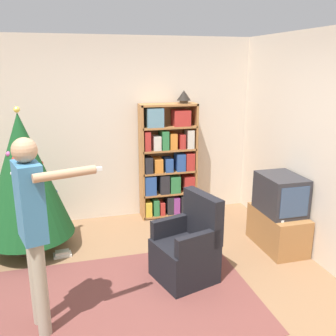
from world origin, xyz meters
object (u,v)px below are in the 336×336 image
(table_lamp, at_px, (184,96))
(standing_person, at_px, (33,221))
(christmas_tree, at_px, (24,176))
(bookshelf, at_px, (168,164))
(armchair, at_px, (188,250))
(television, at_px, (281,194))

(table_lamp, bearing_deg, standing_person, -131.85)
(christmas_tree, relative_size, table_lamp, 8.83)
(standing_person, xyz_separation_m, table_lamp, (1.94, 2.17, 0.78))
(christmas_tree, xyz_separation_m, table_lamp, (2.16, 0.65, 0.83))
(bookshelf, xyz_separation_m, standing_person, (-1.70, -2.16, 0.20))
(standing_person, bearing_deg, christmas_tree, 171.58)
(bookshelf, height_order, table_lamp, table_lamp)
(christmas_tree, relative_size, armchair, 1.92)
(bookshelf, height_order, armchair, bookshelf)
(bookshelf, bearing_deg, table_lamp, 2.11)
(christmas_tree, height_order, standing_person, christmas_tree)
(christmas_tree, bearing_deg, standing_person, -81.94)
(armchair, xyz_separation_m, standing_person, (-1.45, -0.43, 0.68))
(christmas_tree, xyz_separation_m, standing_person, (0.21, -1.52, 0.05))
(television, distance_m, standing_person, 2.89)
(christmas_tree, height_order, table_lamp, table_lamp)
(christmas_tree, xyz_separation_m, armchair, (1.67, -1.09, -0.63))
(bookshelf, relative_size, standing_person, 1.00)
(bookshelf, relative_size, armchair, 1.83)
(television, relative_size, armchair, 0.65)
(bookshelf, xyz_separation_m, table_lamp, (0.24, 0.01, 0.98))
(standing_person, height_order, table_lamp, table_lamp)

